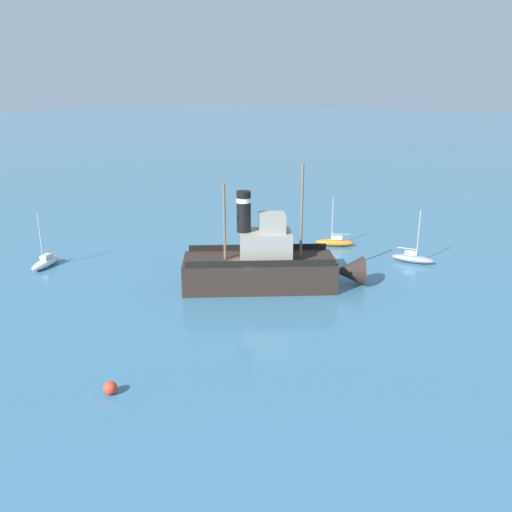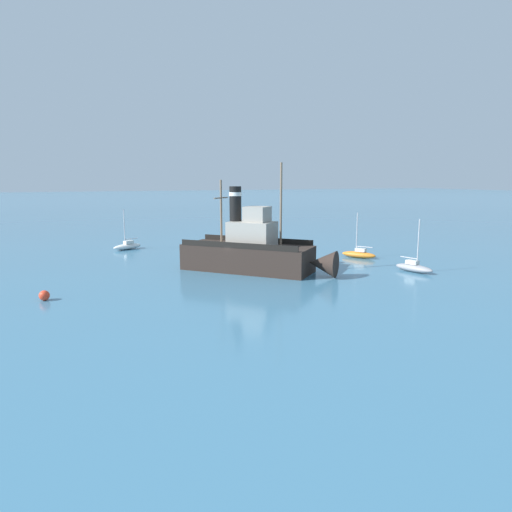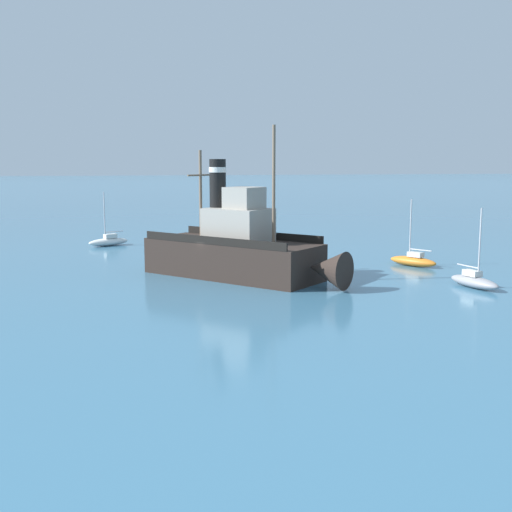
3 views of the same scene
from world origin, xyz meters
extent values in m
plane|color=teal|center=(0.00, 0.00, 0.00)|extent=(600.00, 600.00, 0.00)
cube|color=#2D231E|center=(-1.30, 0.15, 1.20)|extent=(11.39, 11.79, 2.40)
cone|color=#2D231E|center=(-6.20, 5.43, 1.20)|extent=(3.36, 3.36, 2.35)
cube|color=#9E998E|center=(-1.64, 0.52, 3.50)|extent=(4.92, 4.97, 2.20)
cube|color=#9E998E|center=(-1.98, 0.89, 5.30)|extent=(2.97, 2.96, 1.40)
cylinder|color=black|center=(-0.48, -0.73, 6.20)|extent=(1.10, 1.10, 3.20)
cylinder|color=silver|center=(-0.48, -0.73, 7.10)|extent=(1.16, 1.16, 0.35)
cylinder|color=#75604C|center=(-3.54, 2.57, 6.15)|extent=(0.20, 0.20, 7.50)
cylinder|color=#75604C|center=(0.54, -1.82, 5.40)|extent=(0.20, 0.20, 6.00)
cylinder|color=#75604C|center=(0.54, -1.82, 6.72)|extent=(1.99, 1.86, 0.12)
cube|color=black|center=(-2.88, -1.31, 2.65)|extent=(7.85, 8.43, 0.50)
cube|color=black|center=(0.28, 1.62, 2.65)|extent=(7.85, 8.43, 0.50)
ellipsoid|color=white|center=(7.14, -17.64, 0.35)|extent=(3.89, 2.67, 0.70)
cube|color=silver|center=(6.96, -17.73, 0.88)|extent=(1.27, 1.06, 0.36)
cylinder|color=#B7B7BC|center=(7.41, -17.51, 2.80)|extent=(0.10, 0.10, 4.20)
cylinder|color=#B7B7BC|center=(6.60, -17.91, 1.25)|extent=(1.65, 0.87, 0.08)
ellipsoid|color=orange|center=(-15.06, -1.41, 0.35)|extent=(2.97, 3.80, 0.70)
cube|color=silver|center=(-15.17, -1.24, 0.88)|extent=(1.13, 1.27, 0.36)
cylinder|color=#B7B7BC|center=(-14.90, -1.67, 2.80)|extent=(0.10, 0.10, 4.20)
cylinder|color=#B7B7BC|center=(-15.38, -0.91, 1.25)|extent=(1.03, 1.56, 0.08)
ellipsoid|color=gray|center=(-15.12, 6.94, 0.35)|extent=(1.97, 3.95, 0.70)
cube|color=silver|center=(-15.08, 6.74, 0.88)|extent=(0.88, 1.22, 0.36)
cylinder|color=#B7B7BC|center=(-15.19, 7.23, 2.80)|extent=(0.10, 0.10, 4.20)
cylinder|color=#B7B7BC|center=(-14.98, 6.36, 1.25)|extent=(0.51, 1.77, 0.08)
camera|label=1|loc=(30.11, 26.26, 15.56)|focal=38.00mm
camera|label=2|loc=(14.75, 38.89, 8.46)|focal=32.00mm
camera|label=3|loc=(5.80, 41.87, 7.70)|focal=45.00mm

